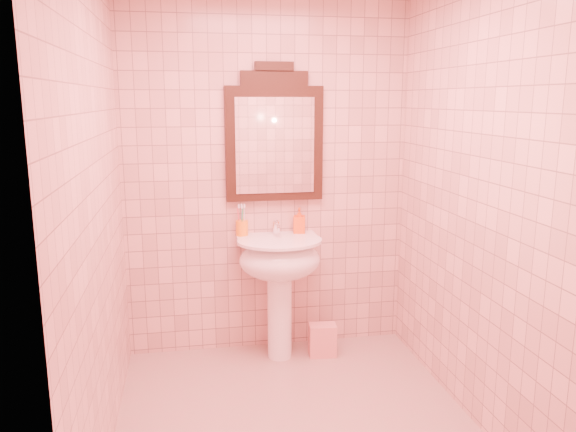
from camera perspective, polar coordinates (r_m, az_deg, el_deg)
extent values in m
plane|color=tan|center=(3.36, 0.93, -20.55)|extent=(2.20, 2.20, 0.00)
cube|color=beige|center=(3.96, -2.11, 3.81)|extent=(2.00, 0.02, 2.50)
cylinder|color=white|center=(3.99, -0.86, -9.52)|extent=(0.17, 0.17, 0.70)
ellipsoid|color=white|center=(3.85, -0.83, -4.49)|extent=(0.56, 0.46, 0.28)
cube|color=white|center=(3.98, -1.22, -2.25)|extent=(0.56, 0.15, 0.05)
cylinder|color=white|center=(3.82, -0.83, -2.55)|extent=(0.58, 0.58, 0.02)
cylinder|color=white|center=(3.96, -1.23, -1.19)|extent=(0.04, 0.04, 0.09)
cylinder|color=white|center=(3.90, -1.10, -0.87)|extent=(0.02, 0.10, 0.02)
cylinder|color=white|center=(3.86, -0.98, -1.32)|extent=(0.02, 0.02, 0.04)
cube|color=white|center=(3.96, -1.26, -0.39)|extent=(0.01, 0.07, 0.01)
cube|color=black|center=(3.92, -1.38, 7.32)|extent=(0.68, 0.05, 0.79)
cube|color=black|center=(3.91, -1.42, 13.82)|extent=(0.46, 0.05, 0.10)
cube|color=black|center=(3.92, -1.42, 14.94)|extent=(0.26, 0.05, 0.07)
cube|color=white|center=(3.89, -1.32, 7.14)|extent=(0.55, 0.01, 0.66)
cylinder|color=orange|center=(3.94, -4.70, -1.23)|extent=(0.09, 0.09, 0.11)
cylinder|color=silver|center=(3.93, -4.43, -0.57)|extent=(0.01, 0.01, 0.20)
cylinder|color=#338CD8|center=(3.94, -4.74, -0.52)|extent=(0.01, 0.01, 0.20)
cylinder|color=#E5334C|center=(3.92, -4.99, -0.59)|extent=(0.01, 0.01, 0.20)
cylinder|color=#3FBF59|center=(3.91, -4.68, -0.64)|extent=(0.01, 0.01, 0.20)
imported|color=#EA5113|center=(3.99, 1.15, -0.46)|extent=(0.10, 0.10, 0.18)
cube|color=pink|center=(4.11, 3.52, -12.45)|extent=(0.20, 0.14, 0.23)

